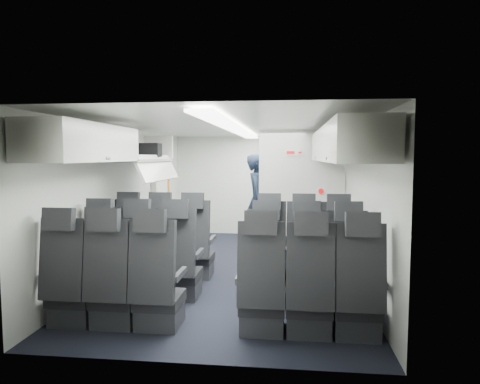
% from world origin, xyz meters
% --- Properties ---
extents(cabin_shell, '(3.41, 6.01, 2.16)m').
position_xyz_m(cabin_shell, '(0.00, 0.00, 1.12)').
color(cabin_shell, black).
rests_on(cabin_shell, ground).
extents(seat_row_front, '(3.33, 0.56, 1.24)m').
position_xyz_m(seat_row_front, '(-0.00, -0.53, 0.40)').
color(seat_row_front, '#252528').
rests_on(seat_row_front, cabin_shell).
extents(seat_row_mid, '(3.33, 0.56, 1.24)m').
position_xyz_m(seat_row_mid, '(-0.00, -1.43, 0.40)').
color(seat_row_mid, '#252528').
rests_on(seat_row_mid, cabin_shell).
extents(seat_row_rear, '(3.33, 0.56, 1.24)m').
position_xyz_m(seat_row_rear, '(-0.00, -2.33, 0.40)').
color(seat_row_rear, '#252528').
rests_on(seat_row_rear, cabin_shell).
extents(overhead_bin_left_rear, '(0.53, 1.80, 0.40)m').
position_xyz_m(overhead_bin_left_rear, '(-1.40, -2.00, 1.86)').
color(overhead_bin_left_rear, silver).
rests_on(overhead_bin_left_rear, cabin_shell).
extents(overhead_bin_left_front_open, '(0.64, 1.70, 0.72)m').
position_xyz_m(overhead_bin_left_front_open, '(-1.44, -0.25, 1.74)').
color(overhead_bin_left_front_open, '#9E9E93').
rests_on(overhead_bin_left_front_open, cabin_shell).
extents(overhead_bin_right_rear, '(0.53, 1.80, 0.40)m').
position_xyz_m(overhead_bin_right_rear, '(1.40, -2.00, 1.86)').
color(overhead_bin_right_rear, silver).
rests_on(overhead_bin_right_rear, cabin_shell).
extents(overhead_bin_right_front, '(0.53, 1.70, 0.40)m').
position_xyz_m(overhead_bin_right_front, '(1.40, -0.25, 1.86)').
color(overhead_bin_right_front, silver).
rests_on(overhead_bin_right_front, cabin_shell).
extents(bulkhead_partition, '(1.40, 0.15, 2.13)m').
position_xyz_m(bulkhead_partition, '(0.98, 0.80, 1.08)').
color(bulkhead_partition, silver).
rests_on(bulkhead_partition, cabin_shell).
extents(galley_unit, '(0.85, 0.52, 1.90)m').
position_xyz_m(galley_unit, '(0.95, 2.72, 0.95)').
color(galley_unit, '#939399').
rests_on(galley_unit, cabin_shell).
extents(boarding_door, '(0.12, 1.27, 1.86)m').
position_xyz_m(boarding_door, '(-1.64, 1.55, 0.95)').
color(boarding_door, silver).
rests_on(boarding_door, cabin_shell).
extents(flight_attendant, '(0.47, 0.67, 1.77)m').
position_xyz_m(flight_attendant, '(0.20, 1.61, 0.88)').
color(flight_attendant, black).
rests_on(flight_attendant, ground).
extents(carry_on_bag, '(0.38, 0.27, 0.22)m').
position_xyz_m(carry_on_bag, '(-1.39, 0.06, 1.81)').
color(carry_on_bag, black).
rests_on(carry_on_bag, overhead_bin_left_front_open).
extents(papers, '(0.21, 0.10, 0.15)m').
position_xyz_m(papers, '(0.39, 1.56, 1.06)').
color(papers, white).
rests_on(papers, flight_attendant).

